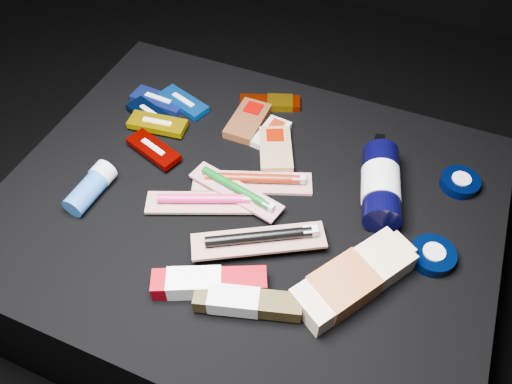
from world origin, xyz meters
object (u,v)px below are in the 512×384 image
at_px(lotion_bottle, 381,184).
at_px(deodorant_stick, 91,188).
at_px(bodywash_bottle, 352,281).
at_px(toothpaste_carton_red, 204,283).

bearing_deg(lotion_bottle, deodorant_stick, -172.09).
height_order(bodywash_bottle, toothpaste_carton_red, bodywash_bottle).
distance_m(bodywash_bottle, deodorant_stick, 0.54).
xyz_separation_m(lotion_bottle, toothpaste_carton_red, (-0.23, -0.32, -0.02)).
bearing_deg(deodorant_stick, lotion_bottle, 25.32).
relative_size(deodorant_stick, toothpaste_carton_red, 0.60).
height_order(bodywash_bottle, deodorant_stick, same).
bearing_deg(bodywash_bottle, deodorant_stick, -147.82).
height_order(lotion_bottle, bodywash_bottle, lotion_bottle).
bearing_deg(deodorant_stick, bodywash_bottle, 2.68).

